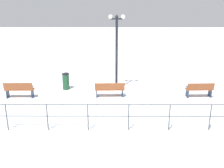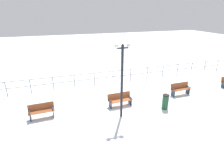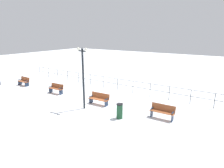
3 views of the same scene
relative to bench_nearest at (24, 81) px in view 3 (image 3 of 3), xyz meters
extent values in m
plane|color=white|center=(0.01, 9.96, -0.46)|extent=(80.00, 80.00, 0.00)
cube|color=brown|center=(0.08, 0.00, 0.00)|extent=(0.54, 1.47, 0.04)
cube|color=brown|center=(-0.18, 0.00, 0.22)|extent=(0.14, 1.46, 0.41)
cube|color=#23334C|center=(0.06, -0.63, -0.23)|extent=(0.46, 0.06, 0.46)
cube|color=#23334C|center=(0.09, 0.62, -0.23)|extent=(0.46, 0.06, 0.46)
cube|color=#23334C|center=(0.08, -0.63, 0.12)|extent=(0.46, 0.08, 0.04)
cube|color=#23334C|center=(0.11, 0.62, 0.12)|extent=(0.46, 0.08, 0.04)
cube|color=brown|center=(0.07, 4.98, 0.01)|extent=(0.53, 1.51, 0.04)
cube|color=brown|center=(-0.16, 4.97, 0.22)|extent=(0.18, 1.49, 0.39)
cube|color=#23334C|center=(0.10, 4.33, -0.22)|extent=(0.41, 0.07, 0.47)
cube|color=#23334C|center=(0.03, 5.62, -0.22)|extent=(0.41, 0.07, 0.47)
cube|color=#23334C|center=(0.12, 4.34, 0.13)|extent=(0.42, 0.09, 0.04)
cube|color=#23334C|center=(0.05, 5.62, 0.13)|extent=(0.42, 0.09, 0.04)
cube|color=brown|center=(0.14, 9.96, -0.02)|extent=(0.58, 1.66, 0.04)
cube|color=brown|center=(-0.11, 9.95, 0.21)|extent=(0.18, 1.65, 0.41)
cube|color=#23334C|center=(0.17, 9.24, -0.24)|extent=(0.46, 0.07, 0.44)
cube|color=#23334C|center=(0.11, 10.68, -0.24)|extent=(0.46, 0.07, 0.44)
cube|color=#23334C|center=(0.19, 9.24, 0.10)|extent=(0.46, 0.09, 0.04)
cube|color=#23334C|center=(0.13, 10.68, 0.10)|extent=(0.46, 0.09, 0.04)
cube|color=brown|center=(-0.04, 14.94, 0.02)|extent=(0.46, 1.58, 0.04)
cube|color=brown|center=(-0.26, 14.93, 0.25)|extent=(0.14, 1.58, 0.43)
cube|color=#23334C|center=(-0.03, 14.25, -0.22)|extent=(0.39, 0.06, 0.48)
cube|color=#23334C|center=(-0.06, 15.62, -0.22)|extent=(0.39, 0.06, 0.48)
cube|color=#23334C|center=(-0.01, 14.25, 0.14)|extent=(0.39, 0.08, 0.04)
cube|color=#23334C|center=(-0.04, 15.62, 0.14)|extent=(0.39, 0.08, 0.04)
cylinder|color=black|center=(1.35, 9.56, 1.69)|extent=(0.14, 0.14, 4.30)
cylinder|color=black|center=(1.35, 9.56, 3.73)|extent=(0.09, 0.69, 0.09)
sphere|color=white|center=(1.35, 9.21, 3.84)|extent=(0.25, 0.25, 0.25)
sphere|color=white|center=(1.35, 9.91, 3.84)|extent=(0.25, 0.25, 0.25)
cone|color=black|center=(1.35, 9.56, 3.91)|extent=(0.20, 0.20, 0.12)
cylinder|color=#4C5156|center=(-3.90, -2.60, 0.12)|extent=(0.05, 0.05, 1.15)
cylinder|color=#4C5156|center=(-3.90, -0.93, 0.12)|extent=(0.05, 0.05, 1.15)
cylinder|color=#4C5156|center=(-3.90, 0.75, 0.12)|extent=(0.05, 0.05, 1.15)
cylinder|color=#4C5156|center=(-3.90, 2.42, 0.12)|extent=(0.05, 0.05, 1.15)
cylinder|color=#4C5156|center=(-3.90, 4.10, 0.12)|extent=(0.05, 0.05, 1.15)
cylinder|color=#4C5156|center=(-3.90, 5.77, 0.12)|extent=(0.05, 0.05, 1.15)
cylinder|color=#4C5156|center=(-3.90, 7.45, 0.12)|extent=(0.05, 0.05, 1.15)
cylinder|color=#4C5156|center=(-3.90, 9.12, 0.12)|extent=(0.05, 0.05, 1.15)
cylinder|color=#4C5156|center=(-3.90, 10.80, 0.12)|extent=(0.05, 0.05, 1.15)
cylinder|color=#4C5156|center=(-3.90, 12.47, 0.12)|extent=(0.05, 0.05, 1.15)
cylinder|color=#4C5156|center=(-3.90, 14.15, 0.12)|extent=(0.05, 0.05, 1.15)
cylinder|color=#4C5156|center=(-3.90, 15.82, 0.12)|extent=(0.05, 0.05, 1.15)
cylinder|color=#4C5156|center=(-3.90, 17.49, 0.12)|extent=(0.05, 0.05, 1.15)
cylinder|color=#4C5156|center=(-3.90, 9.96, 0.69)|extent=(0.04, 25.12, 0.04)
cylinder|color=#4C5156|center=(-3.90, 9.96, 0.17)|extent=(0.04, 25.12, 0.04)
cylinder|color=#1E4C2D|center=(1.38, 12.62, 0.01)|extent=(0.40, 0.40, 0.94)
cylinder|color=black|center=(1.38, 12.62, 0.51)|extent=(0.42, 0.42, 0.06)
camera|label=1|loc=(-13.76, 9.77, 4.70)|focal=42.07mm
camera|label=2|loc=(10.32, 6.00, 5.59)|focal=29.26mm
camera|label=3|loc=(11.50, 18.77, 4.98)|focal=31.55mm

